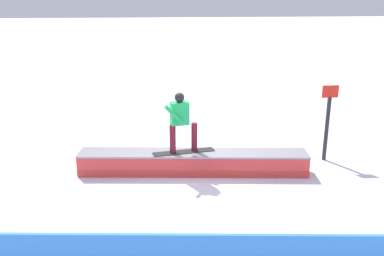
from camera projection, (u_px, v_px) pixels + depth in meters
ground_plane at (193, 173)px, 10.24m from camera, size 120.00×120.00×0.00m
grind_box at (193, 164)px, 10.17m from camera, size 5.36×1.15×0.52m
snowboarder at (181, 120)px, 9.83m from camera, size 1.47×0.56×1.43m
trail_marker at (327, 121)px, 10.73m from camera, size 0.40×0.10×1.92m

